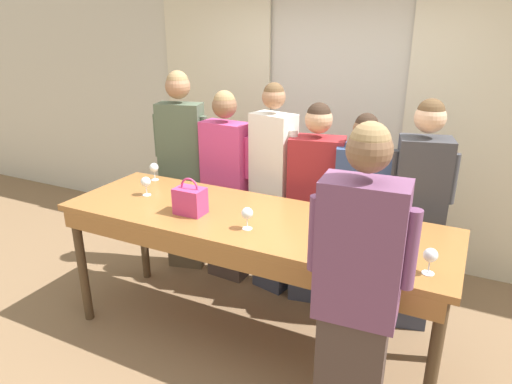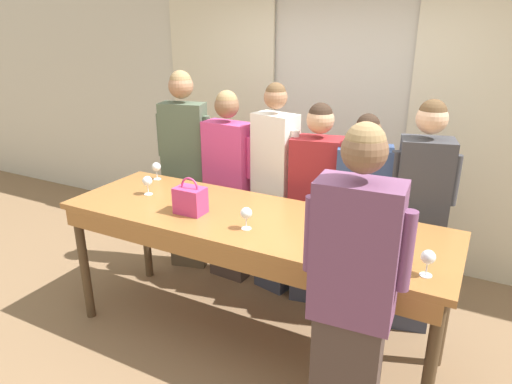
{
  "view_description": "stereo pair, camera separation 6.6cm",
  "coord_description": "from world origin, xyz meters",
  "px_view_note": "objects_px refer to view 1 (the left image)",
  "views": [
    {
      "loc": [
        1.31,
        -2.55,
        2.24
      ],
      "look_at": [
        0.0,
        0.09,
        1.15
      ],
      "focal_mm": 32.0,
      "sensor_mm": 36.0,
      "label": 1
    },
    {
      "loc": [
        1.37,
        -2.52,
        2.24
      ],
      "look_at": [
        0.0,
        0.09,
        1.15
      ],
      "focal_mm": 32.0,
      "sensor_mm": 36.0,
      "label": 2
    }
  ],
  "objects_px": {
    "guest_cream_sweater": "(273,188)",
    "guest_beige_cap": "(417,215)",
    "wine_bottle": "(394,214)",
    "handbag": "(190,200)",
    "host_pouring": "(356,302)",
    "tasting_bar": "(248,231)",
    "guest_striped_shirt": "(315,205)",
    "wine_glass_front_mid": "(381,245)",
    "wine_glass_center_left": "(146,182)",
    "guest_navy_coat": "(359,217)",
    "guest_pink_top": "(226,185)",
    "wine_glass_center_right": "(430,256)",
    "wine_glass_front_left": "(247,214)",
    "wine_glass_front_right": "(154,168)",
    "wine_glass_center_mid": "(402,244)",
    "guest_olive_jacket": "(183,168)"
  },
  "relations": [
    {
      "from": "wine_glass_front_left",
      "to": "host_pouring",
      "type": "distance_m",
      "value": 0.95
    },
    {
      "from": "host_pouring",
      "to": "guest_beige_cap",
      "type": "bearing_deg",
      "value": 85.75
    },
    {
      "from": "wine_glass_front_right",
      "to": "guest_pink_top",
      "type": "relative_size",
      "value": 0.09
    },
    {
      "from": "wine_glass_front_right",
      "to": "wine_glass_center_left",
      "type": "height_order",
      "value": "same"
    },
    {
      "from": "wine_bottle",
      "to": "wine_glass_center_left",
      "type": "relative_size",
      "value": 2.25
    },
    {
      "from": "wine_glass_front_right",
      "to": "wine_glass_center_left",
      "type": "distance_m",
      "value": 0.36
    },
    {
      "from": "handbag",
      "to": "wine_glass_center_right",
      "type": "height_order",
      "value": "handbag"
    },
    {
      "from": "tasting_bar",
      "to": "host_pouring",
      "type": "bearing_deg",
      "value": -33.32
    },
    {
      "from": "wine_glass_front_mid",
      "to": "host_pouring",
      "type": "height_order",
      "value": "host_pouring"
    },
    {
      "from": "wine_glass_front_left",
      "to": "guest_beige_cap",
      "type": "height_order",
      "value": "guest_beige_cap"
    },
    {
      "from": "guest_olive_jacket",
      "to": "guest_beige_cap",
      "type": "xyz_separation_m",
      "value": [
        2.08,
        0.0,
        -0.07
      ]
    },
    {
      "from": "wine_glass_front_right",
      "to": "guest_striped_shirt",
      "type": "xyz_separation_m",
      "value": [
        1.29,
        0.4,
        -0.24
      ]
    },
    {
      "from": "guest_cream_sweater",
      "to": "wine_glass_front_right",
      "type": "bearing_deg",
      "value": -156.22
    },
    {
      "from": "guest_beige_cap",
      "to": "wine_glass_center_mid",
      "type": "bearing_deg",
      "value": -88.41
    },
    {
      "from": "guest_striped_shirt",
      "to": "tasting_bar",
      "type": "bearing_deg",
      "value": -105.37
    },
    {
      "from": "handbag",
      "to": "guest_striped_shirt",
      "type": "height_order",
      "value": "guest_striped_shirt"
    },
    {
      "from": "wine_glass_front_right",
      "to": "guest_olive_jacket",
      "type": "height_order",
      "value": "guest_olive_jacket"
    },
    {
      "from": "handbag",
      "to": "guest_cream_sweater",
      "type": "distance_m",
      "value": 0.91
    },
    {
      "from": "wine_glass_front_mid",
      "to": "wine_glass_center_left",
      "type": "xyz_separation_m",
      "value": [
        -1.83,
        0.26,
        -0.0
      ]
    },
    {
      "from": "tasting_bar",
      "to": "guest_navy_coat",
      "type": "bearing_deg",
      "value": 53.04
    },
    {
      "from": "wine_bottle",
      "to": "host_pouring",
      "type": "bearing_deg",
      "value": -90.9
    },
    {
      "from": "wine_glass_front_right",
      "to": "wine_glass_center_right",
      "type": "relative_size",
      "value": 1.0
    },
    {
      "from": "wine_glass_front_mid",
      "to": "guest_striped_shirt",
      "type": "relative_size",
      "value": 0.09
    },
    {
      "from": "guest_cream_sweater",
      "to": "guest_beige_cap",
      "type": "distance_m",
      "value": 1.17
    },
    {
      "from": "wine_bottle",
      "to": "guest_beige_cap",
      "type": "bearing_deg",
      "value": 80.81
    },
    {
      "from": "guest_navy_coat",
      "to": "host_pouring",
      "type": "height_order",
      "value": "host_pouring"
    },
    {
      "from": "wine_bottle",
      "to": "wine_glass_front_mid",
      "type": "bearing_deg",
      "value": -87.63
    },
    {
      "from": "wine_glass_center_right",
      "to": "guest_navy_coat",
      "type": "relative_size",
      "value": 0.09
    },
    {
      "from": "wine_glass_center_mid",
      "to": "wine_glass_center_right",
      "type": "relative_size",
      "value": 1.0
    },
    {
      "from": "wine_glass_center_left",
      "to": "guest_beige_cap",
      "type": "xyz_separation_m",
      "value": [
        1.9,
        0.72,
        -0.18
      ]
    },
    {
      "from": "host_pouring",
      "to": "guest_pink_top",
      "type": "bearing_deg",
      "value": 138.19
    },
    {
      "from": "wine_glass_front_left",
      "to": "guest_striped_shirt",
      "type": "distance_m",
      "value": 0.96
    },
    {
      "from": "tasting_bar",
      "to": "guest_beige_cap",
      "type": "bearing_deg",
      "value": 37.33
    },
    {
      "from": "guest_striped_shirt",
      "to": "guest_olive_jacket",
      "type": "bearing_deg",
      "value": 180.0
    },
    {
      "from": "tasting_bar",
      "to": "guest_cream_sweater",
      "type": "relative_size",
      "value": 1.5
    },
    {
      "from": "wine_glass_center_left",
      "to": "wine_glass_center_mid",
      "type": "relative_size",
      "value": 1.0
    },
    {
      "from": "tasting_bar",
      "to": "guest_striped_shirt",
      "type": "height_order",
      "value": "guest_striped_shirt"
    },
    {
      "from": "guest_beige_cap",
      "to": "host_pouring",
      "type": "xyz_separation_m",
      "value": [
        -0.1,
        -1.35,
        0.04
      ]
    },
    {
      "from": "wine_glass_front_mid",
      "to": "wine_glass_center_left",
      "type": "bearing_deg",
      "value": 171.93
    },
    {
      "from": "wine_glass_center_left",
      "to": "guest_pink_top",
      "type": "bearing_deg",
      "value": 68.25
    },
    {
      "from": "handbag",
      "to": "wine_glass_front_right",
      "type": "xyz_separation_m",
      "value": [
        -0.68,
        0.47,
        0.01
      ]
    },
    {
      "from": "handbag",
      "to": "wine_glass_center_mid",
      "type": "distance_m",
      "value": 1.42
    },
    {
      "from": "guest_navy_coat",
      "to": "wine_glass_center_right",
      "type": "bearing_deg",
      "value": -58.26
    },
    {
      "from": "wine_bottle",
      "to": "wine_glass_front_left",
      "type": "height_order",
      "value": "wine_bottle"
    },
    {
      "from": "guest_olive_jacket",
      "to": "guest_beige_cap",
      "type": "distance_m",
      "value": 2.08
    },
    {
      "from": "guest_pink_top",
      "to": "wine_glass_front_right",
      "type": "bearing_deg",
      "value": -139.02
    },
    {
      "from": "tasting_bar",
      "to": "guest_olive_jacket",
      "type": "height_order",
      "value": "guest_olive_jacket"
    },
    {
      "from": "wine_bottle",
      "to": "guest_striped_shirt",
      "type": "bearing_deg",
      "value": 142.32
    },
    {
      "from": "guest_striped_shirt",
      "to": "wine_glass_front_right",
      "type": "bearing_deg",
      "value": -162.68
    },
    {
      "from": "wine_bottle",
      "to": "handbag",
      "type": "bearing_deg",
      "value": -166.13
    }
  ]
}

